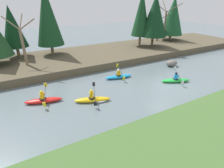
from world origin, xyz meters
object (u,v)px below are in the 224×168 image
Objects in this scene: kayaker_lead at (176,80)px; kayaker_trailing at (94,99)px; boulder_midstream at (172,63)px; kayaker_far_back at (44,100)px; kayaker_middle at (119,76)px.

kayaker_lead is 8.12m from kayaker_trailing.
kayaker_trailing is at bearing -164.54° from boulder_midstream.
kayaker_lead and kayaker_far_back have the same top height.
kayaker_middle and kayaker_trailing have the same top height.
kayaker_lead and kayaker_middle have the same top height.
kayaker_far_back is at bearing -159.17° from kayaker_middle.
kayaker_lead is 4.55m from boulder_midstream.
kayaker_trailing reaches higher than boulder_midstream.
kayaker_middle is at bearing 57.12° from kayaker_trailing.
boulder_midstream is (7.18, 0.16, 0.16)m from kayaker_middle.
kayaker_far_back is (-11.47, 2.05, 0.00)m from kayaker_lead.
kayaker_middle and kayaker_far_back have the same top height.
boulder_midstream is (11.06, 3.06, 0.18)m from kayaker_trailing.
kayaker_far_back is at bearing -167.46° from kayaker_lead.
kayaker_lead is 0.98× the size of kayaker_far_back.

